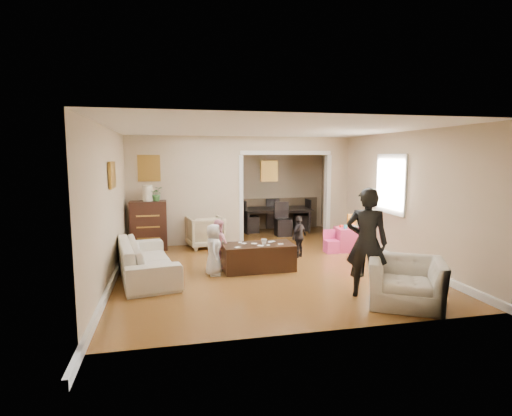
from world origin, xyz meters
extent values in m
plane|color=#8F5B24|center=(0.00, 0.00, 0.00)|extent=(7.00, 7.00, 0.00)
cube|color=tan|center=(-1.38, 1.80, 1.30)|extent=(2.75, 0.18, 2.60)
cube|color=tan|center=(2.48, 1.80, 1.30)|extent=(0.55, 0.18, 2.60)
cube|color=tan|center=(1.10, 1.80, 2.42)|extent=(2.22, 0.18, 0.35)
cube|color=white|center=(2.73, -0.40, 1.55)|extent=(0.03, 0.95, 1.10)
cube|color=brown|center=(-2.20, 1.70, 1.85)|extent=(0.45, 0.03, 0.55)
cube|color=brown|center=(-2.71, -0.60, 1.80)|extent=(0.03, 0.55, 0.40)
cube|color=brown|center=(1.10, 3.44, 1.70)|extent=(0.45, 0.03, 0.55)
imported|color=beige|center=(-2.18, -0.72, 0.32)|extent=(1.21, 2.32, 0.64)
imported|color=#C8BA8B|center=(-0.96, 1.39, 0.37)|extent=(0.91, 0.93, 0.74)
imported|color=beige|center=(1.52, -2.91, 0.33)|extent=(1.33, 1.28, 0.66)
cube|color=#33160F|center=(-2.24, 1.42, 0.56)|extent=(0.81, 0.46, 1.11)
cylinder|color=beige|center=(-2.24, 1.42, 1.29)|extent=(0.22, 0.22, 0.36)
imported|color=#376C30|center=(-2.04, 1.42, 1.28)|extent=(0.29, 0.25, 0.32)
cube|color=#361B11|center=(-0.16, -0.73, 0.25)|extent=(1.32, 0.69, 0.49)
imported|color=silver|center=(-0.06, -0.78, 0.54)|extent=(0.11, 0.11, 0.10)
cube|color=#DE3A71|center=(2.17, 0.35, 0.26)|extent=(0.59, 0.59, 0.52)
cube|color=gold|center=(2.29, 0.45, 0.67)|extent=(0.21, 0.09, 0.30)
cylinder|color=teal|center=(2.07, 0.30, 0.56)|extent=(0.08, 0.08, 0.08)
cube|color=red|center=(2.05, 0.47, 0.54)|extent=(0.09, 0.08, 0.05)
imported|color=silver|center=(2.22, 0.23, 0.55)|extent=(0.24, 0.24, 0.05)
imported|color=black|center=(1.21, 2.96, 0.33)|extent=(1.98, 1.23, 0.66)
imported|color=black|center=(1.11, -2.48, 0.83)|extent=(0.73, 0.65, 1.67)
imported|color=silver|center=(-1.01, -0.88, 0.46)|extent=(0.36, 0.49, 0.93)
imported|color=pink|center=(-0.86, -0.43, 0.47)|extent=(0.50, 0.55, 0.94)
imported|color=black|center=(0.89, 0.02, 0.44)|extent=(0.53, 0.50, 0.88)
cube|color=white|center=(0.16, -0.56, 0.49)|extent=(0.13, 0.12, 0.00)
cube|color=white|center=(-0.15, -0.87, 0.49)|extent=(0.14, 0.14, 0.00)
cube|color=white|center=(-0.41, -0.62, 0.49)|extent=(0.11, 0.12, 0.00)
cube|color=white|center=(0.10, -0.60, 0.49)|extent=(0.08, 0.09, 0.00)
cube|color=white|center=(0.25, -0.81, 0.49)|extent=(0.10, 0.08, 0.00)
cube|color=white|center=(-0.23, -0.67, 0.49)|extent=(0.13, 0.12, 0.00)
cube|color=white|center=(0.00, -0.85, 0.49)|extent=(0.07, 0.09, 0.00)
cube|color=white|center=(-0.46, -0.51, 0.49)|extent=(0.09, 0.10, 0.00)
cube|color=white|center=(-0.58, -0.91, 0.49)|extent=(0.13, 0.12, 0.00)
camera|label=1|loc=(-1.76, -7.83, 2.11)|focal=27.95mm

